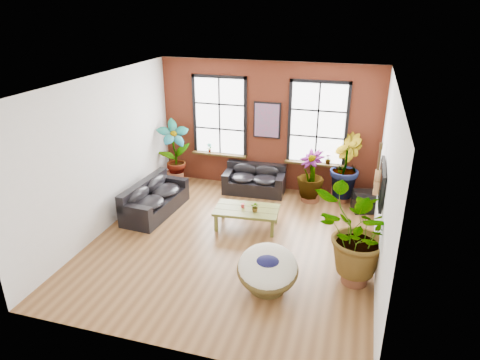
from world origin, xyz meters
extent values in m
cube|color=brown|center=(0.00, 0.00, -0.01)|extent=(6.00, 6.50, 0.02)
cube|color=white|center=(0.00, 0.00, 3.51)|extent=(6.00, 6.50, 0.02)
cube|color=#511E13|center=(0.00, 3.26, 1.75)|extent=(6.00, 0.02, 3.50)
cube|color=silver|center=(0.00, -3.26, 1.75)|extent=(6.00, 0.02, 3.50)
cube|color=silver|center=(-3.01, 0.00, 1.75)|extent=(0.02, 6.50, 3.50)
cube|color=silver|center=(3.01, 0.00, 1.75)|extent=(0.02, 6.50, 3.50)
cube|color=white|center=(-1.35, 3.20, 1.95)|extent=(1.40, 0.02, 2.10)
cube|color=#31230D|center=(-1.35, 3.13, 0.87)|extent=(1.60, 0.22, 0.06)
cube|color=white|center=(1.35, 3.20, 1.95)|extent=(1.40, 0.02, 2.10)
cube|color=#31230D|center=(1.35, 3.13, 0.87)|extent=(1.60, 0.22, 0.06)
cube|color=black|center=(-0.21, 2.73, 0.19)|extent=(1.70, 0.89, 0.38)
cube|color=black|center=(-0.23, 3.04, 0.57)|extent=(1.67, 0.29, 0.39)
cube|color=black|center=(-0.94, 2.69, 0.48)|extent=(0.24, 0.82, 0.20)
cube|color=black|center=(0.52, 2.77, 0.48)|extent=(0.24, 0.82, 0.20)
ellipsoid|color=black|center=(-0.53, 2.67, 0.43)|extent=(0.73, 0.71, 0.22)
ellipsoid|color=black|center=(-0.54, 2.90, 0.57)|extent=(0.71, 0.25, 0.37)
ellipsoid|color=black|center=(0.10, 2.71, 0.43)|extent=(0.73, 0.71, 0.22)
ellipsoid|color=black|center=(0.09, 2.94, 0.57)|extent=(0.71, 0.25, 0.37)
cube|color=black|center=(-2.26, 0.85, 0.20)|extent=(0.99, 2.07, 0.39)
cube|color=black|center=(-2.58, 0.87, 0.60)|extent=(0.35, 2.03, 0.40)
cube|color=black|center=(-2.33, -0.06, 0.50)|extent=(0.86, 0.27, 0.21)
cube|color=black|center=(-2.20, 1.75, 0.50)|extent=(0.86, 0.27, 0.21)
ellipsoid|color=black|center=(-2.24, 0.44, 0.45)|extent=(0.77, 0.93, 0.23)
ellipsoid|color=black|center=(-2.49, 0.46, 0.60)|extent=(0.29, 0.90, 0.39)
ellipsoid|color=black|center=(-2.19, 1.24, 0.45)|extent=(0.77, 0.93, 0.23)
ellipsoid|color=black|center=(-2.43, 1.26, 0.60)|extent=(0.29, 0.90, 0.39)
cube|color=brown|center=(0.11, 0.77, 0.44)|extent=(1.53, 0.96, 0.06)
cube|color=#31230D|center=(0.12, 0.63, 0.47)|extent=(1.46, 0.13, 0.00)
cube|color=#31230D|center=(0.10, 0.91, 0.47)|extent=(1.46, 0.13, 0.00)
cube|color=brown|center=(-0.51, 0.38, 0.20)|extent=(0.08, 0.08, 0.41)
cube|color=brown|center=(0.79, 0.49, 0.20)|extent=(0.08, 0.08, 0.41)
cube|color=brown|center=(-0.56, 1.05, 0.20)|extent=(0.08, 0.08, 0.41)
cube|color=brown|center=(0.73, 1.16, 0.20)|extent=(0.08, 0.08, 0.41)
cylinder|color=#BF2F37|center=(0.00, 0.81, 0.52)|extent=(0.09, 0.09, 0.09)
cylinder|color=#51411D|center=(1.10, -1.38, 0.13)|extent=(0.75, 0.75, 0.26)
torus|color=#51411D|center=(1.10, -1.38, 0.43)|extent=(1.30, 1.30, 0.51)
ellipsoid|color=#EFE8CF|center=(1.10, -1.38, 0.49)|extent=(1.26, 1.31, 0.69)
ellipsoid|color=#161544|center=(1.11, -1.44, 0.62)|extent=(0.48, 0.42, 0.19)
cube|color=black|center=(0.00, 3.19, 1.95)|extent=(0.74, 0.04, 0.98)
cube|color=#0C7F8C|center=(0.00, 3.16, 1.95)|extent=(0.66, 0.02, 0.90)
cube|color=black|center=(2.95, 0.30, 1.65)|extent=(0.06, 1.25, 0.72)
cube|color=black|center=(2.92, 0.30, 1.65)|extent=(0.01, 1.15, 0.62)
cylinder|color=#B27F4C|center=(2.90, 1.35, 1.13)|extent=(0.09, 0.38, 0.38)
cylinder|color=#B27F4C|center=(2.90, 1.35, 1.38)|extent=(0.09, 0.30, 0.30)
cylinder|color=black|center=(2.90, 1.35, 1.13)|extent=(0.09, 0.11, 0.11)
cube|color=#31230D|center=(2.90, 1.35, 1.75)|extent=(0.04, 0.05, 0.55)
cube|color=#31230D|center=(2.90, 1.35, 2.07)|extent=(0.06, 0.06, 0.14)
cube|color=black|center=(2.76, 2.43, 0.25)|extent=(0.72, 0.66, 0.50)
cylinder|color=brown|center=(-2.56, 2.65, 0.19)|extent=(0.56, 0.56, 0.37)
cylinder|color=brown|center=(2.12, 2.89, 0.18)|extent=(0.57, 0.57, 0.37)
cylinder|color=brown|center=(2.63, -0.72, 0.18)|extent=(0.64, 0.64, 0.36)
cylinder|color=brown|center=(1.35, 2.63, 0.17)|extent=(0.59, 0.59, 0.35)
imported|color=#1C4913|center=(-2.53, 2.67, 1.02)|extent=(1.10, 1.05, 1.74)
imported|color=#1C4913|center=(2.14, 2.90, 0.99)|extent=(0.95, 1.08, 1.68)
imported|color=#1C4913|center=(2.60, -0.70, 1.00)|extent=(1.98, 1.99, 1.67)
imported|color=#1C4913|center=(1.33, 2.61, 0.77)|extent=(0.99, 0.99, 1.25)
imported|color=#1C4913|center=(0.34, 0.69, 0.59)|extent=(0.23, 0.20, 0.24)
imported|color=#1C4913|center=(-1.65, 3.13, 1.04)|extent=(0.17, 0.17, 0.27)
imported|color=#1C4913|center=(1.70, 3.13, 1.04)|extent=(0.19, 0.19, 0.27)
camera|label=1|loc=(2.44, -7.77, 4.91)|focal=32.00mm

